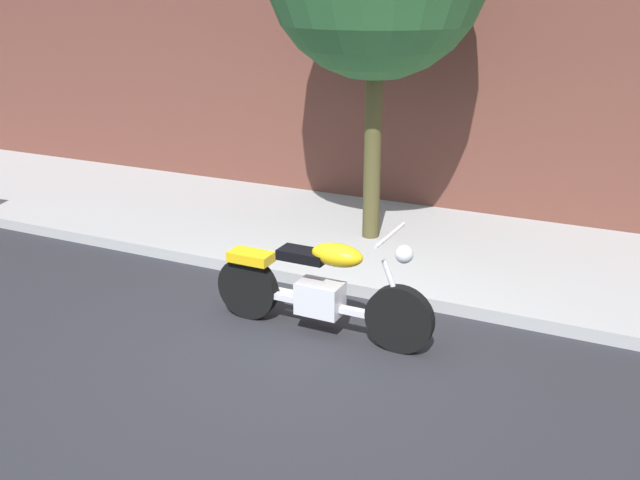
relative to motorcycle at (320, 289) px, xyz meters
The scene contains 3 objects.
ground_plane 0.61m from the motorcycle, 105.60° to the right, with size 60.00×60.00×0.00m, color #28282D.
sidewalk 2.57m from the motorcycle, 92.32° to the left, with size 24.78×3.17×0.14m, color #A8A8A8.
motorcycle is the anchor object (origin of this frame).
Camera 1 is at (2.86, -5.39, 3.28)m, focal length 40.41 mm.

